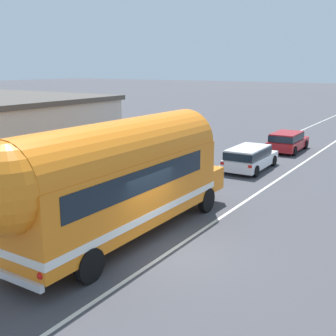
% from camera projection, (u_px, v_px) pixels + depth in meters
% --- Properties ---
extents(ground_plane, '(300.00, 300.00, 0.00)m').
position_uv_depth(ground_plane, '(170.00, 251.00, 13.87)').
color(ground_plane, '#424247').
extents(lane_markings, '(4.10, 80.00, 0.01)m').
position_uv_depth(lane_markings, '(254.00, 170.00, 24.68)').
color(lane_markings, silver).
rests_on(lane_markings, ground).
extents(painted_bus, '(2.63, 11.56, 4.12)m').
position_uv_depth(painted_bus, '(113.00, 177.00, 14.09)').
color(painted_bus, orange).
rests_on(painted_bus, ground).
extents(car_lead, '(2.03, 4.54, 1.37)m').
position_uv_depth(car_lead, '(249.00, 157.00, 24.54)').
color(car_lead, white).
rests_on(car_lead, ground).
extents(car_second, '(1.98, 4.30, 1.37)m').
position_uv_depth(car_second, '(287.00, 140.00, 29.96)').
color(car_second, '#A5191E').
rests_on(car_second, ground).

